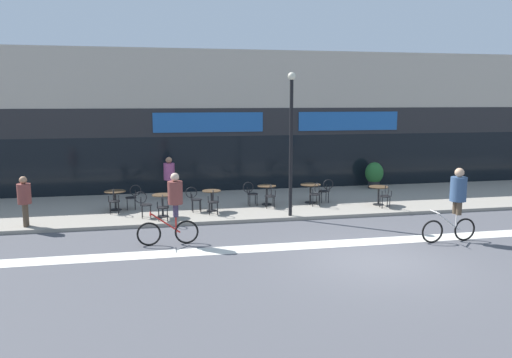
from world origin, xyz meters
TOP-DOWN VIEW (x-y plane):
  - ground_plane at (0.00, 0.00)m, footprint 120.00×120.00m
  - sidewalk_slab at (0.00, 7.25)m, footprint 40.00×5.50m
  - storefront_facade at (0.00, 11.97)m, footprint 40.00×4.06m
  - bike_lane_stripe at (0.00, 1.61)m, footprint 36.00×0.70m
  - bistro_table_0 at (-6.94, 6.88)m, footprint 0.76×0.76m
  - bistro_table_1 at (-5.28, 5.50)m, footprint 0.70×0.70m
  - bistro_table_2 at (-3.54, 6.05)m, footprint 0.67×0.67m
  - bistro_table_3 at (-1.36, 6.70)m, footprint 0.71×0.71m
  - bistro_table_4 at (0.38, 6.71)m, footprint 0.78×0.78m
  - bistro_table_5 at (2.81, 5.83)m, footprint 0.74×0.74m
  - cafe_chair_0_near at (-6.94, 6.25)m, footprint 0.41×0.58m
  - cafe_chair_0_side at (-6.32, 6.89)m, footprint 0.59×0.43m
  - cafe_chair_1_near at (-5.28, 4.87)m, footprint 0.41×0.58m
  - cafe_chair_1_side at (-5.91, 5.50)m, footprint 0.57×0.40m
  - cafe_chair_2_near at (-3.55, 5.43)m, footprint 0.46×0.60m
  - cafe_chair_2_side at (-4.16, 6.05)m, footprint 0.58×0.41m
  - cafe_chair_3_near at (-1.36, 6.08)m, footprint 0.43×0.59m
  - cafe_chair_3_side at (-1.98, 6.70)m, footprint 0.58×0.42m
  - cafe_chair_4_near at (0.39, 6.08)m, footprint 0.44×0.59m
  - cafe_chair_4_side at (1.01, 6.71)m, footprint 0.58×0.40m
  - cafe_chair_5_near at (2.80, 5.21)m, footprint 0.45×0.60m
  - planter_pot at (4.18, 9.24)m, footprint 0.81×0.81m
  - lamp_post at (-0.96, 4.77)m, footprint 0.26×0.26m
  - cyclist_0 at (2.98, 1.15)m, footprint 1.73×0.49m
  - cyclist_1 at (-5.02, 2.47)m, footprint 1.74×0.48m
  - pedestrian_near_end at (-4.95, 8.62)m, footprint 0.54×0.54m
  - pedestrian_far_end at (-9.55, 5.00)m, footprint 0.42×0.42m

SIDE VIEW (x-z plane):
  - ground_plane at x=0.00m, z-range 0.00..0.00m
  - bike_lane_stripe at x=0.00m, z-range 0.00..0.01m
  - sidewalk_slab at x=0.00m, z-range 0.00..0.12m
  - bistro_table_0 at x=-6.94m, z-range 0.28..0.98m
  - bistro_table_5 at x=2.81m, z-range 0.28..0.98m
  - cafe_chair_0_near at x=-6.94m, z-range 0.19..1.09m
  - cafe_chair_0_side at x=-6.32m, z-range 0.19..1.09m
  - cafe_chair_1_near at x=-5.28m, z-range 0.19..1.09m
  - cafe_chair_1_side at x=-5.91m, z-range 0.19..1.09m
  - cafe_chair_2_near at x=-3.55m, z-range 0.19..1.09m
  - cafe_chair_2_side at x=-4.16m, z-range 0.19..1.09m
  - cafe_chair_3_near at x=-1.36m, z-range 0.19..1.09m
  - cafe_chair_3_side at x=-1.98m, z-range 0.19..1.09m
  - cafe_chair_4_near at x=0.39m, z-range 0.19..1.09m
  - cafe_chair_4_side at x=1.01m, z-range 0.19..1.09m
  - cafe_chair_5_near at x=2.80m, z-range 0.19..1.09m
  - bistro_table_3 at x=-1.36m, z-range 0.28..1.02m
  - bistro_table_4 at x=0.38m, z-range 0.28..1.01m
  - bistro_table_2 at x=-3.54m, z-range 0.28..1.02m
  - bistro_table_1 at x=-5.28m, z-range 0.28..1.05m
  - planter_pot at x=4.18m, z-range 0.16..1.34m
  - pedestrian_far_end at x=-9.55m, z-range 0.27..1.87m
  - pedestrian_near_end at x=-4.95m, z-range 0.28..1.98m
  - cyclist_1 at x=-5.02m, z-range 0.15..2.21m
  - cyclist_0 at x=2.98m, z-range 0.19..2.36m
  - lamp_post at x=-0.96m, z-range 0.52..5.38m
  - storefront_facade at x=0.00m, z-range -0.02..6.19m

